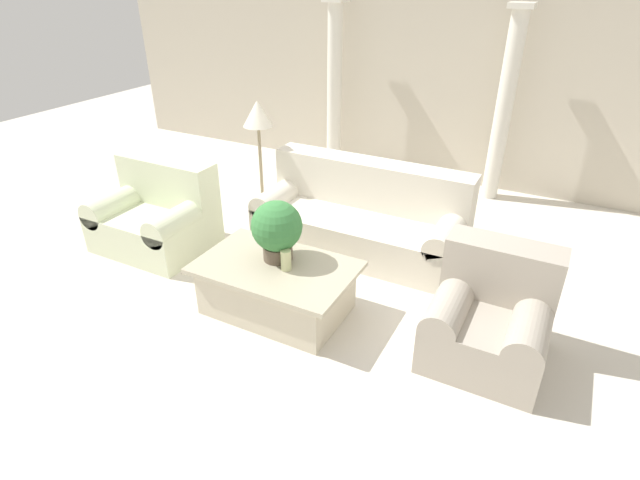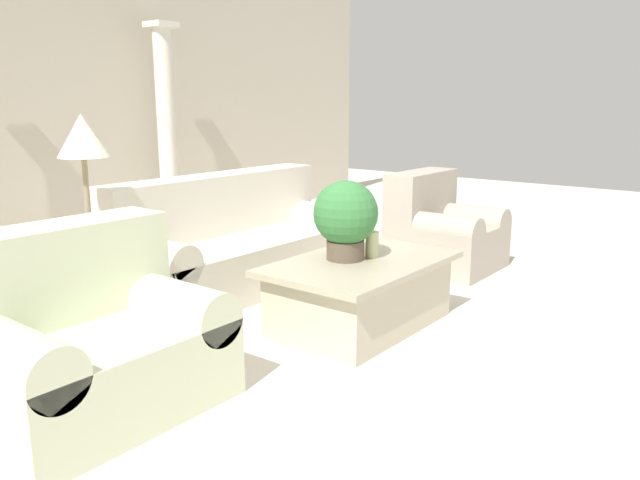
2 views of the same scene
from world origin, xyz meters
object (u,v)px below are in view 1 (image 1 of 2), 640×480
object	(u,v)px
sofa_long	(362,217)
potted_plant	(277,229)
loveseat	(157,214)
coffee_table	(277,287)
armchair	(490,316)
floor_lamp	(258,123)

from	to	relation	value
sofa_long	potted_plant	bearing A→B (deg)	-100.10
loveseat	coffee_table	world-z (taller)	loveseat
armchair	coffee_table	bearing A→B (deg)	-170.36
sofa_long	armchair	size ratio (longest dim) A/B	2.50
loveseat	coffee_table	xyz separation A→B (m)	(1.75, -0.43, -0.12)
armchair	loveseat	bearing A→B (deg)	177.74
loveseat	floor_lamp	xyz separation A→B (m)	(0.67, 1.00, 0.82)
coffee_table	armchair	size ratio (longest dim) A/B	1.54
potted_plant	armchair	xyz separation A→B (m)	(1.75, 0.19, -0.40)
floor_lamp	loveseat	bearing A→B (deg)	-123.76
loveseat	potted_plant	distance (m)	1.79
potted_plant	armchair	world-z (taller)	potted_plant
loveseat	armchair	size ratio (longest dim) A/B	1.32
floor_lamp	potted_plant	bearing A→B (deg)	-51.62
loveseat	coffee_table	distance (m)	1.81
sofa_long	loveseat	size ratio (longest dim) A/B	1.89
potted_plant	floor_lamp	size ratio (longest dim) A/B	0.37
potted_plant	floor_lamp	xyz separation A→B (m)	(-1.05, 1.32, 0.42)
coffee_table	potted_plant	world-z (taller)	potted_plant
sofa_long	armchair	distance (m)	1.87
potted_plant	coffee_table	bearing A→B (deg)	-69.82
coffee_table	floor_lamp	distance (m)	2.02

